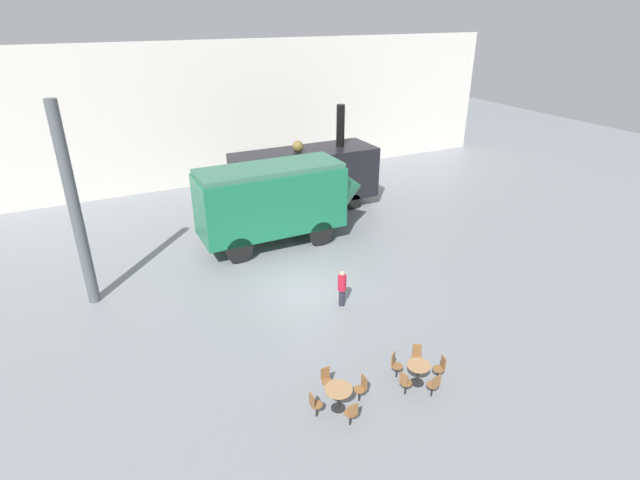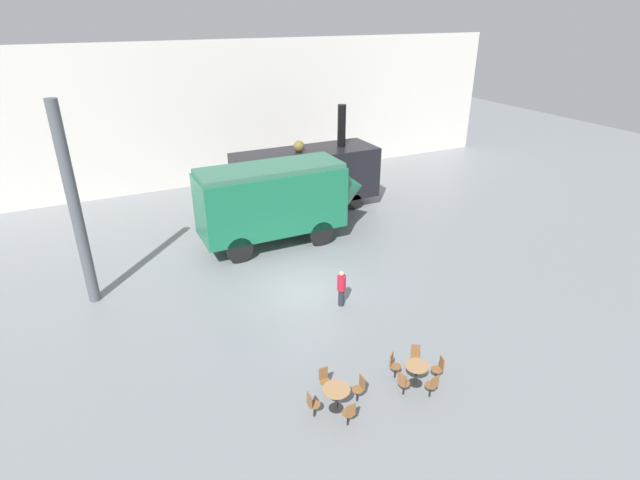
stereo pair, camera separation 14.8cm
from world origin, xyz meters
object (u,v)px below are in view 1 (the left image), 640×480
Objects in this scene: steam_locomotive at (305,175)px; cafe_table_mid at (338,393)px; streamlined_locomotive at (282,197)px; visitor_person at (342,287)px; cafe_chair_0 at (405,382)px; cafe_table_near at (418,369)px.

cafe_table_mid is at bearing -111.57° from steam_locomotive.
streamlined_locomotive reaches higher than visitor_person.
streamlined_locomotive is at bearing 64.12° from cafe_chair_0.
cafe_table_mid reaches higher than cafe_table_near.
steam_locomotive is 10.71m from visitor_person.
streamlined_locomotive is at bearing 75.10° from cafe_table_mid.
streamlined_locomotive is at bearing 88.62° from cafe_table_near.
cafe_chair_0 reaches higher than cafe_table_mid.
cafe_table_mid is at bearing 177.02° from cafe_table_near.
streamlined_locomotive is 5.58× the size of visitor_person.
cafe_table_mid is (-3.04, -11.43, -1.82)m from streamlined_locomotive.
cafe_table_near is 2.77m from cafe_table_mid.
cafe_table_near is at bearing -0.00° from cafe_chair_0.
visitor_person is (0.05, 5.05, 0.30)m from cafe_table_near.
cafe_table_near is 0.87× the size of cafe_chair_0.
streamlined_locomotive is at bearing -128.68° from steam_locomotive.
streamlined_locomotive is 11.72m from cafe_table_near.
visitor_person is at bearing -92.05° from streamlined_locomotive.
cafe_chair_0 is (-3.89, -15.49, -1.54)m from steam_locomotive.
cafe_chair_0 is at bearing -11.35° from cafe_table_mid.
cafe_table_near is 0.75m from cafe_chair_0.
cafe_chair_0 is 5.39m from visitor_person.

